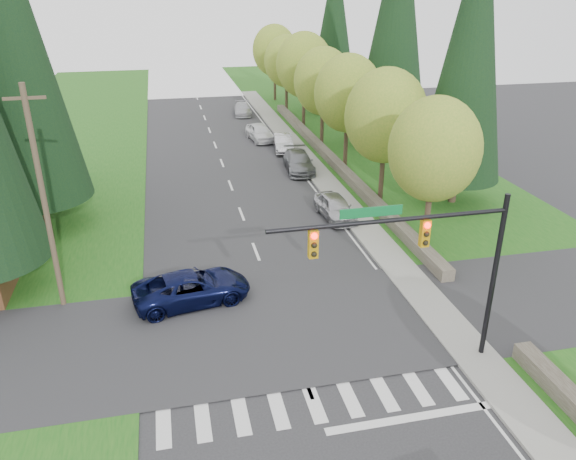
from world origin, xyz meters
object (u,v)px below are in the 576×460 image
object	(u,v)px
parked_car_a	(335,207)
parked_car_c	(283,143)
parked_car_b	(299,162)
parked_car_e	(243,109)
suv_navy	(192,288)
parked_car_d	(260,132)

from	to	relation	value
parked_car_a	parked_car_c	size ratio (longest dim) A/B	1.00
parked_car_b	parked_car_e	bearing A→B (deg)	98.87
suv_navy	parked_car_b	xyz separation A→B (m)	(9.31, 17.70, -0.01)
suv_navy	parked_car_e	distance (m)	38.78
parked_car_a	parked_car_b	world-z (taller)	parked_car_a
parked_car_a	suv_navy	bearing A→B (deg)	-142.78
suv_navy	parked_car_e	size ratio (longest dim) A/B	1.23
parked_car_a	parked_car_d	distance (m)	19.12
parked_car_b	suv_navy	bearing A→B (deg)	-112.83
parked_car_b	parked_car_c	xyz separation A→B (m)	(0.00, 5.75, -0.02)
parked_car_c	parked_car_e	distance (m)	14.57
suv_navy	parked_car_e	bearing A→B (deg)	-21.67
parked_car_e	suv_navy	bearing A→B (deg)	-96.12
parked_car_c	parked_car_d	distance (m)	3.97
parked_car_c	parked_car_a	bearing A→B (deg)	-82.48
parked_car_b	parked_car_c	distance (m)	5.75
suv_navy	parked_car_d	xyz separation A→B (m)	(7.91, 27.18, 0.01)
suv_navy	parked_car_a	xyz separation A→B (m)	(9.31, 8.11, -0.01)
parked_car_c	parked_car_e	size ratio (longest dim) A/B	0.99
suv_navy	parked_car_d	bearing A→B (deg)	-26.12
suv_navy	parked_car_a	bearing A→B (deg)	-58.83
suv_navy	parked_car_c	distance (m)	25.24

